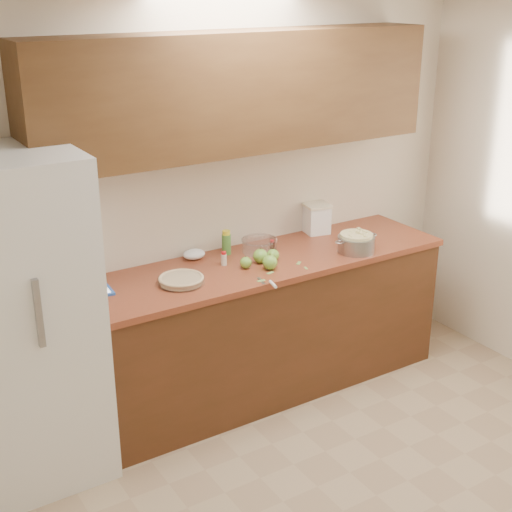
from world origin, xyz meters
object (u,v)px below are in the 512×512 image
pie (181,280)px  flour_canister (316,218)px  colander (356,243)px  tablet (92,292)px

pie → flour_canister: bearing=14.4°
pie → colander: 1.20m
colander → flour_canister: size_ratio=1.59×
pie → flour_canister: size_ratio=1.32×
tablet → colander: bearing=-5.3°
pie → colander: (1.20, -0.13, 0.04)m
tablet → flour_canister: bearing=9.6°
flour_canister → colander: bearing=-90.9°
pie → flour_canister: 1.25m
tablet → pie: bearing=-12.2°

